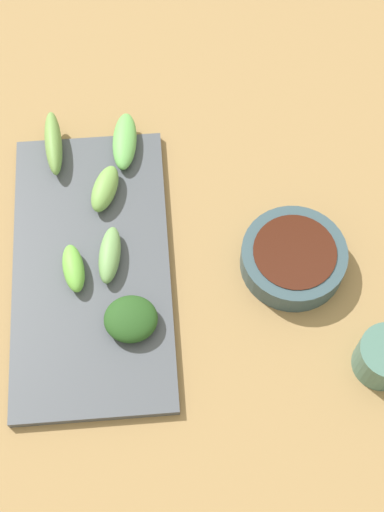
{
  "coord_description": "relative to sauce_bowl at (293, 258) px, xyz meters",
  "views": [
    {
      "loc": [
        0.01,
        0.41,
        0.83
      ],
      "look_at": [
        -0.01,
        0.03,
        0.05
      ],
      "focal_mm": 51.64,
      "sensor_mm": 36.0,
      "label": 1
    }
  ],
  "objects": [
    {
      "name": "broccoli_stalk_0",
      "position": [
        0.29,
        -0.18,
        0.01
      ],
      "size": [
        0.03,
        0.1,
        0.03
      ],
      "primitive_type": "ellipsoid",
      "rotation": [
        0.0,
        0.0,
        0.07
      ],
      "color": "#709E4C",
      "rests_on": "serving_plate"
    },
    {
      "name": "broccoli_leafy_5",
      "position": [
        0.2,
        0.07,
        0.01
      ],
      "size": [
        0.06,
        0.06,
        0.03
      ],
      "primitive_type": "ellipsoid",
      "rotation": [
        0.0,
        0.0,
        -0.05
      ],
      "color": "#244C1C",
      "rests_on": "serving_plate"
    },
    {
      "name": "sauce_bowl",
      "position": [
        0.0,
        0.0,
        0.0
      ],
      "size": [
        0.13,
        0.13,
        0.04
      ],
      "color": "#344C55",
      "rests_on": "tabletop"
    },
    {
      "name": "serving_plate",
      "position": [
        0.24,
        -0.01,
        -0.01
      ],
      "size": [
        0.19,
        0.37,
        0.01
      ],
      "primitive_type": "cube",
      "color": "#474C54",
      "rests_on": "tabletop"
    },
    {
      "name": "broccoli_stalk_2",
      "position": [
        0.26,
        -0.0,
        0.01
      ],
      "size": [
        0.03,
        0.07,
        0.02
      ],
      "primitive_type": "ellipsoid",
      "rotation": [
        0.0,
        0.0,
        0.15
      ],
      "color": "#6CB843",
      "rests_on": "serving_plate"
    },
    {
      "name": "broccoli_stalk_1",
      "position": [
        0.2,
        -0.18,
        0.0
      ],
      "size": [
        0.04,
        0.09,
        0.02
      ],
      "primitive_type": "ellipsoid",
      "rotation": [
        0.0,
        0.0,
        -0.09
      ],
      "color": "#65B155",
      "rests_on": "serving_plate"
    },
    {
      "name": "tea_cup",
      "position": [
        -0.08,
        0.13,
        0.01
      ],
      "size": [
        0.06,
        0.06,
        0.05
      ],
      "primitive_type": "cylinder",
      "color": "#477165",
      "rests_on": "tabletop"
    },
    {
      "name": "broccoli_stalk_3",
      "position": [
        0.22,
        -0.11,
        0.01
      ],
      "size": [
        0.05,
        0.07,
        0.03
      ],
      "primitive_type": "ellipsoid",
      "rotation": [
        0.0,
        0.0,
        -0.33
      ],
      "color": "#73A54E",
      "rests_on": "serving_plate"
    },
    {
      "name": "broccoli_stalk_4",
      "position": [
        0.22,
        -0.02,
        0.0
      ],
      "size": [
        0.04,
        0.08,
        0.02
      ],
      "primitive_type": "ellipsoid",
      "rotation": [
        0.0,
        0.0,
        -0.14
      ],
      "color": "#6FA15A",
      "rests_on": "serving_plate"
    },
    {
      "name": "tabletop",
      "position": [
        0.14,
        -0.03,
        -0.03
      ],
      "size": [
        2.1,
        2.1,
        0.02
      ],
      "primitive_type": "cube",
      "color": "#9A784A",
      "rests_on": "ground"
    }
  ]
}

